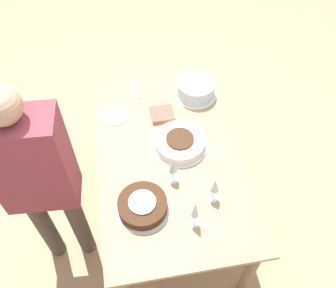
{
  "coord_description": "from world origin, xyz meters",
  "views": [
    {
      "loc": [
        1.42,
        -0.25,
        2.68
      ],
      "look_at": [
        0.0,
        0.0,
        0.81
      ],
      "focal_mm": 40.0,
      "sensor_mm": 36.0,
      "label": 1
    }
  ],
  "objects_px": {
    "cake_front_chocolate": "(143,205)",
    "wine_glass_near": "(215,186)",
    "cake_center_white": "(180,142)",
    "cake_back_decorated": "(196,89)",
    "person_cutting": "(38,177)",
    "wine_glass_extra": "(195,211)",
    "wine_glass_far": "(173,167)"
  },
  "relations": [
    {
      "from": "wine_glass_extra",
      "to": "person_cutting",
      "type": "xyz_separation_m",
      "value": [
        -0.31,
        -0.81,
        0.08
      ]
    },
    {
      "from": "cake_center_white",
      "to": "cake_back_decorated",
      "type": "xyz_separation_m",
      "value": [
        -0.44,
        0.2,
        0.02
      ]
    },
    {
      "from": "cake_center_white",
      "to": "person_cutting",
      "type": "bearing_deg",
      "value": -73.9
    },
    {
      "from": "cake_back_decorated",
      "to": "cake_front_chocolate",
      "type": "bearing_deg",
      "value": -30.28
    },
    {
      "from": "cake_back_decorated",
      "to": "wine_glass_extra",
      "type": "distance_m",
      "value": 1.01
    },
    {
      "from": "cake_center_white",
      "to": "wine_glass_near",
      "type": "bearing_deg",
      "value": 15.7
    },
    {
      "from": "cake_center_white",
      "to": "wine_glass_near",
      "type": "distance_m",
      "value": 0.44
    },
    {
      "from": "cake_front_chocolate",
      "to": "wine_glass_near",
      "type": "height_order",
      "value": "wine_glass_near"
    },
    {
      "from": "wine_glass_far",
      "to": "cake_center_white",
      "type": "bearing_deg",
      "value": 159.67
    },
    {
      "from": "person_cutting",
      "to": "wine_glass_extra",
      "type": "bearing_deg",
      "value": -16.93
    },
    {
      "from": "cake_front_chocolate",
      "to": "person_cutting",
      "type": "distance_m",
      "value": 0.59
    },
    {
      "from": "cake_front_chocolate",
      "to": "cake_center_white",
      "type": "bearing_deg",
      "value": 144.29
    },
    {
      "from": "wine_glass_near",
      "to": "wine_glass_far",
      "type": "bearing_deg",
      "value": -128.98
    },
    {
      "from": "person_cutting",
      "to": "cake_front_chocolate",
      "type": "bearing_deg",
      "value": -13.58
    },
    {
      "from": "cake_front_chocolate",
      "to": "wine_glass_near",
      "type": "xyz_separation_m",
      "value": [
        0.0,
        0.41,
        0.1
      ]
    },
    {
      "from": "person_cutting",
      "to": "wine_glass_far",
      "type": "bearing_deg",
      "value": 3.56
    },
    {
      "from": "cake_center_white",
      "to": "wine_glass_extra",
      "type": "height_order",
      "value": "wine_glass_extra"
    },
    {
      "from": "wine_glass_near",
      "to": "cake_back_decorated",
      "type": "bearing_deg",
      "value": 174.28
    },
    {
      "from": "wine_glass_far",
      "to": "person_cutting",
      "type": "bearing_deg",
      "value": -90.27
    },
    {
      "from": "cake_front_chocolate",
      "to": "wine_glass_near",
      "type": "distance_m",
      "value": 0.42
    },
    {
      "from": "cake_back_decorated",
      "to": "wine_glass_extra",
      "type": "height_order",
      "value": "wine_glass_extra"
    },
    {
      "from": "wine_glass_near",
      "to": "wine_glass_extra",
      "type": "height_order",
      "value": "wine_glass_extra"
    },
    {
      "from": "cake_center_white",
      "to": "cake_back_decorated",
      "type": "bearing_deg",
      "value": 155.41
    },
    {
      "from": "cake_center_white",
      "to": "cake_back_decorated",
      "type": "height_order",
      "value": "cake_back_decorated"
    },
    {
      "from": "wine_glass_extra",
      "to": "wine_glass_near",
      "type": "bearing_deg",
      "value": 133.71
    },
    {
      "from": "cake_center_white",
      "to": "wine_glass_near",
      "type": "height_order",
      "value": "wine_glass_near"
    },
    {
      "from": "cake_center_white",
      "to": "cake_front_chocolate",
      "type": "xyz_separation_m",
      "value": [
        0.41,
        -0.29,
        0.0
      ]
    },
    {
      "from": "cake_front_chocolate",
      "to": "cake_back_decorated",
      "type": "distance_m",
      "value": 0.98
    },
    {
      "from": "wine_glass_extra",
      "to": "cake_front_chocolate",
      "type": "bearing_deg",
      "value": -117.06
    },
    {
      "from": "cake_center_white",
      "to": "cake_front_chocolate",
      "type": "height_order",
      "value": "cake_front_chocolate"
    },
    {
      "from": "cake_back_decorated",
      "to": "wine_glass_near",
      "type": "height_order",
      "value": "wine_glass_near"
    },
    {
      "from": "wine_glass_extra",
      "to": "person_cutting",
      "type": "height_order",
      "value": "person_cutting"
    }
  ]
}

